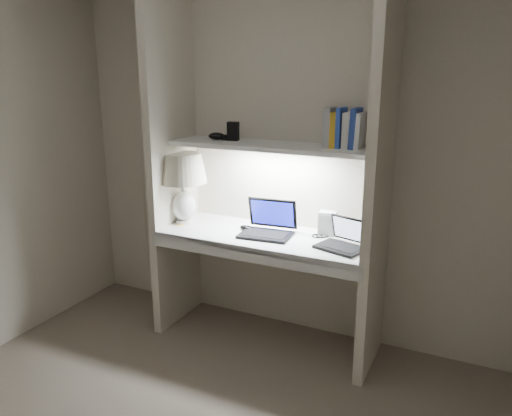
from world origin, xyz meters
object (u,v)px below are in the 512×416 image
Objects in this scene: laptop_main at (268,227)px; book_row at (344,129)px; laptop_netbook at (344,241)px; speaker at (328,223)px; table_lamp at (183,176)px.

laptop_main is 1.46× the size of book_row.
speaker is at bearing 148.75° from laptop_netbook.
laptop_netbook is at bearing -63.86° from book_row.
laptop_main reaches higher than laptop_netbook.
speaker is at bearing 161.27° from book_row.
laptop_netbook reaches higher than speaker.
laptop_main is at bearing -164.76° from book_row.
laptop_netbook is 2.16× the size of speaker.
table_lamp is 1.46× the size of laptop_netbook.
laptop_main is at bearing -166.99° from laptop_netbook.
book_row is at bearing -22.77° from speaker.
table_lamp is 1.06m from speaker.
laptop_main is at bearing 2.35° from table_lamp.
laptop_netbook is at bearing -52.77° from speaker.
book_row reaches higher than laptop_main.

